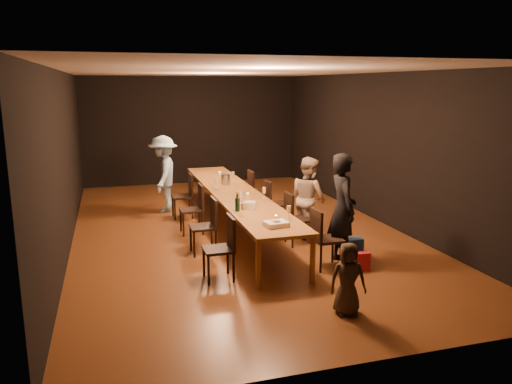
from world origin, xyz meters
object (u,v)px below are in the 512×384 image
object	(u,v)px
plate_stack	(250,205)
child	(348,279)
chair_right_0	(327,238)
champagne_bottle	(237,202)
woman_birthday	(343,209)
chair_right_3	(259,191)
chair_right_2	(277,203)
man_blue	(164,174)
birthday_cake	(276,224)
chair_left_1	(203,226)
woman_tan	(309,198)
table	(235,194)
chair_left_2	(191,209)
ice_bucket	(226,179)
chair_left_3	(182,196)
chair_right_1	(299,219)
chair_left_0	(218,249)

from	to	relation	value
plate_stack	child	bearing A→B (deg)	-78.69
chair_right_0	champagne_bottle	xyz separation A→B (m)	(-1.17, 0.93, 0.45)
woman_birthday	chair_right_3	bearing A→B (deg)	10.50
chair_right_2	man_blue	bearing A→B (deg)	-132.46
man_blue	woman_birthday	bearing A→B (deg)	43.21
birthday_cake	chair_left_1	bearing A→B (deg)	116.30
chair_right_3	woman_tan	world-z (taller)	woman_tan
table	birthday_cake	distance (m)	2.49
chair_right_2	birthday_cake	distance (m)	2.65
man_blue	birthday_cake	world-z (taller)	man_blue
chair_right_3	man_blue	distance (m)	2.13
chair_left_1	plate_stack	world-z (taller)	chair_left_1
chair_left_2	ice_bucket	world-z (taller)	ice_bucket
chair_left_1	chair_left_3	bearing A→B (deg)	0.00
child	chair_left_1	bearing A→B (deg)	126.77
chair_right_1	chair_right_3	bearing A→B (deg)	180.00
chair_right_3	plate_stack	size ratio (longest dim) A/B	4.39
chair_right_0	chair_right_2	distance (m)	2.40
chair_right_0	table	bearing A→B (deg)	-160.50
woman_birthday	birthday_cake	world-z (taller)	woman_birthday
chair_left_0	child	bearing A→B (deg)	-140.19
woman_birthday	chair_left_0	bearing A→B (deg)	99.18
birthday_cake	chair_right_3	bearing A→B (deg)	69.98
chair_left_3	woman_birthday	distance (m)	4.03
chair_right_0	woman_birthday	world-z (taller)	woman_birthday
chair_right_2	chair_left_1	bearing A→B (deg)	-54.78
chair_right_0	ice_bucket	bearing A→B (deg)	-165.23
ice_bucket	chair_left_3	bearing A→B (deg)	155.39
plate_stack	chair_right_3	bearing A→B (deg)	69.90
chair_left_1	chair_left_2	distance (m)	1.20
chair_right_1	woman_tan	size ratio (longest dim) A/B	0.62
chair_right_2	man_blue	distance (m)	2.74
chair_right_2	ice_bucket	size ratio (longest dim) A/B	4.58
table	woman_tan	distance (m)	1.46
chair_right_3	chair_left_1	world-z (taller)	same
chair_left_3	child	bearing A→B (deg)	-166.03
ice_bucket	chair_left_2	bearing A→B (deg)	-136.55
woman_birthday	plate_stack	bearing A→B (deg)	59.19
chair_left_3	chair_left_1	bearing A→B (deg)	-180.00
table	child	bearing A→B (deg)	-83.81
table	champagne_bottle	size ratio (longest dim) A/B	18.63
table	birthday_cake	world-z (taller)	birthday_cake
chair_left_2	child	distance (m)	4.13
chair_right_2	chair_left_1	xyz separation A→B (m)	(-1.70, -1.20, 0.00)
woman_tan	chair_right_3	bearing A→B (deg)	-6.86
table	plate_stack	xyz separation A→B (m)	(-0.09, -1.36, 0.11)
chair_right_3	ice_bucket	bearing A→B (deg)	-65.19
chair_left_2	champagne_bottle	size ratio (longest dim) A/B	2.89
chair_right_1	chair_right_3	xyz separation A→B (m)	(0.00, 2.40, 0.00)
chair_right_1	man_blue	size ratio (longest dim) A/B	0.55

